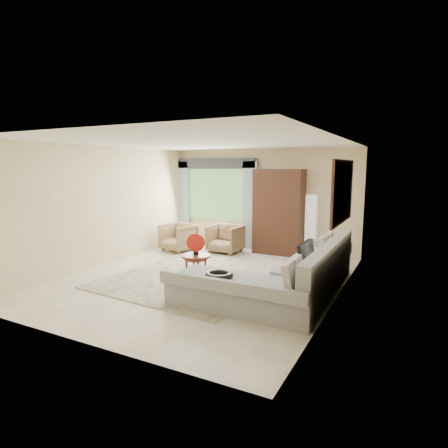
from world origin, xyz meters
The scene contains 17 objects.
ground centered at (0.00, 0.00, 0.00)m, with size 6.00×6.00×0.00m, color silver.
area_rug centered at (-0.16, 0.32, 0.01)m, with size 3.00×4.00×0.02m, color beige.
sectional_sofa centered at (1.78, -0.18, 0.28)m, with size 2.30×3.46×0.90m.
tv_screen centered at (2.05, -0.19, 0.72)m, with size 0.06×0.74×0.48m, color black.
garden_hose centered at (1.00, -1.26, 0.55)m, with size 0.43×0.43×0.09m, color black.
coffee_table centered at (0.00, -0.31, 0.29)m, with size 0.55×0.55×0.55m.
red_disc centered at (0.00, -0.31, 0.78)m, with size 0.34×0.34×0.03m, color red.
armchair_left centered at (-1.83, 1.81, 0.35)m, with size 0.75×0.78×0.71m, color #947851.
armchair_right centered at (-0.66, 2.17, 0.36)m, with size 0.76×0.78×0.71m, color olive.
potted_plant centered at (-2.41, 2.51, 0.29)m, with size 0.53×0.46×0.58m, color #999999.
armoire centered at (0.55, 2.72, 1.05)m, with size 1.20×0.55×2.10m, color black.
floor_lamp centered at (1.35, 2.78, 0.75)m, with size 0.24×0.24×1.50m, color silver.
window centered at (-1.35, 2.97, 1.40)m, with size 1.80×0.04×1.40m, color #669E59.
curtain_left centered at (-2.40, 2.88, 1.15)m, with size 0.40×0.08×2.30m, color #9EB7CC.
curtain_right centered at (-0.30, 2.88, 1.15)m, with size 0.40×0.08×2.30m, color #9EB7CC.
valance centered at (-1.35, 2.90, 2.25)m, with size 2.40×0.12×0.26m, color #1E232D.
wall_mirror centered at (2.46, 0.35, 1.75)m, with size 0.05×1.70×1.05m.
Camera 1 is at (3.58, -6.07, 2.17)m, focal length 30.00 mm.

